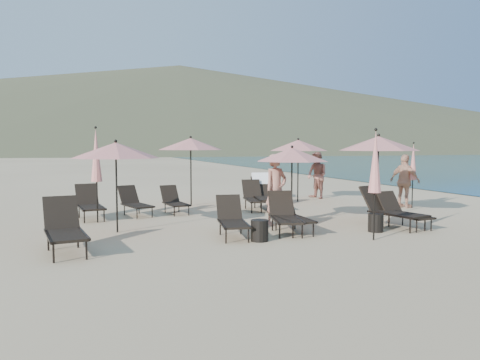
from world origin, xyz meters
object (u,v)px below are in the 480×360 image
object	(u,v)px
lounger_3	(290,214)
lounger_7	(135,202)
lounger_8	(174,201)
umbrella_open_3	(191,144)
beachgoer_c	(405,181)
lounger_4	(390,209)
lounger_6	(90,203)
umbrella_open_0	(116,150)
umbrella_open_4	(298,145)
lounger_5	(402,211)
umbrella_closed_1	(413,162)
lounger_1	(232,218)
umbrella_open_1	(292,155)
beachgoer_b	(317,175)
umbrella_closed_0	(375,163)
lounger_0	(64,228)
lounger_2	(285,214)
umbrella_open_2	(378,143)
side_table_1	(376,223)
beachgoer_a	(276,190)
umbrella_closed_2	(96,156)
lounger_10	(264,192)
side_table_0	(260,230)

from	to	relation	value
lounger_3	lounger_7	world-z (taller)	lounger_3
lounger_3	lounger_8	world-z (taller)	lounger_3
umbrella_open_3	beachgoer_c	world-z (taller)	umbrella_open_3
lounger_4	lounger_7	world-z (taller)	lounger_4
lounger_6	umbrella_open_0	bearing A→B (deg)	-83.94
umbrella_open_4	umbrella_open_0	bearing A→B (deg)	-149.25
lounger_5	umbrella_closed_1	size ratio (longest dim) A/B	0.71
lounger_1	umbrella_open_1	size ratio (longest dim) A/B	0.79
umbrella_open_1	umbrella_closed_1	distance (m)	5.63
lounger_4	beachgoer_b	distance (m)	6.77
lounger_5	beachgoer_b	distance (m)	6.84
lounger_4	beachgoer_c	size ratio (longest dim) A/B	1.04
umbrella_closed_0	beachgoer_b	size ratio (longest dim) A/B	1.35
lounger_0	lounger_2	size ratio (longest dim) A/B	1.07
umbrella_open_1	umbrella_open_2	xyz separation A→B (m)	(2.87, 0.17, 0.31)
lounger_0	side_table_1	xyz separation A→B (m)	(7.29, -0.20, -0.27)
umbrella_closed_0	beachgoer_a	xyz separation A→B (m)	(-1.28, 2.63, -0.81)
lounger_0	umbrella_closed_2	world-z (taller)	umbrella_closed_2
umbrella_open_1	beachgoer_a	distance (m)	1.04
lounger_3	umbrella_open_0	xyz separation A→B (m)	(-4.09, 1.33, 1.58)
umbrella_closed_2	lounger_10	bearing A→B (deg)	11.71
umbrella_open_0	umbrella_closed_2	bearing A→B (deg)	103.26
lounger_3	umbrella_closed_2	distance (m)	5.60
lounger_1	umbrella_closed_2	distance (m)	4.54
lounger_0	lounger_7	size ratio (longest dim) A/B	1.17
umbrella_open_2	lounger_0	bearing A→B (deg)	-169.40
lounger_3	umbrella_open_1	bearing A→B (deg)	63.39
lounger_7	umbrella_closed_0	size ratio (longest dim) A/B	0.65
lounger_0	umbrella_open_0	size ratio (longest dim) A/B	0.84
lounger_0	umbrella_open_3	bearing A→B (deg)	49.46
umbrella_closed_0	umbrella_closed_1	bearing A→B (deg)	42.92
umbrella_open_4	beachgoer_c	world-z (taller)	umbrella_open_4
umbrella_open_0	umbrella_open_4	size ratio (longest dim) A/B	0.94
lounger_3	lounger_2	bearing A→B (deg)	-162.87
umbrella_open_0	lounger_0	bearing A→B (deg)	-122.48
side_table_1	lounger_3	bearing A→B (deg)	160.29
lounger_2	side_table_0	bearing A→B (deg)	-127.21
umbrella_closed_0	side_table_1	bearing A→B (deg)	52.40
lounger_5	umbrella_closed_0	bearing A→B (deg)	-151.40
lounger_2	lounger_3	world-z (taller)	lounger_2
beachgoer_b	lounger_6	bearing A→B (deg)	-84.67
umbrella_open_0	lounger_6	bearing A→B (deg)	103.13
side_table_1	lounger_0	bearing A→B (deg)	178.40
side_table_1	lounger_4	bearing A→B (deg)	29.72
lounger_0	lounger_4	xyz separation A→B (m)	(8.05, 0.23, -0.01)
umbrella_open_0	lounger_3	bearing A→B (deg)	-18.05
umbrella_open_2	umbrella_open_4	size ratio (longest dim) A/B	1.03
lounger_4	beachgoer_a	xyz separation A→B (m)	(-2.70, 1.34, 0.47)
umbrella_open_2	umbrella_closed_2	size ratio (longest dim) A/B	0.93
side_table_0	lounger_0	bearing A→B (deg)	175.74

